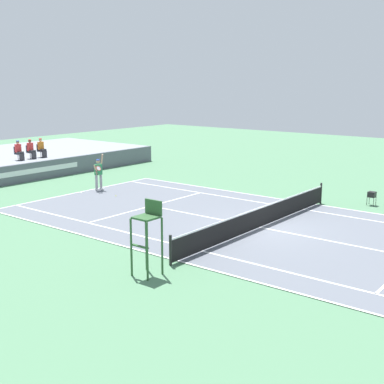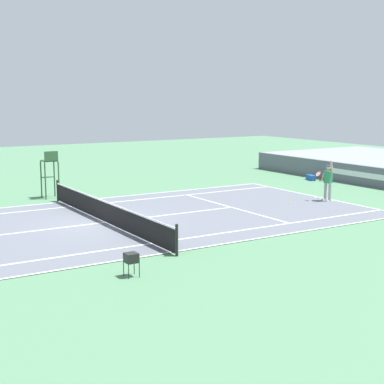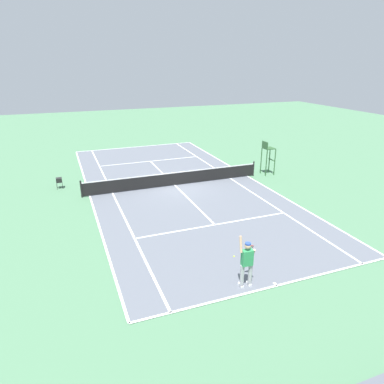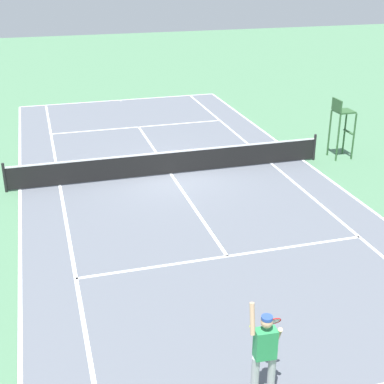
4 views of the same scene
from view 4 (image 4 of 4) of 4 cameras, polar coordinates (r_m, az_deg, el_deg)
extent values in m
plane|color=#4C7A56|center=(20.87, -2.18, 1.80)|extent=(80.00, 80.00, 0.00)
cube|color=slate|center=(20.86, -2.18, 1.83)|extent=(10.98, 23.78, 0.02)
cube|color=white|center=(32.01, -7.41, 9.39)|extent=(10.98, 0.10, 0.01)
cube|color=white|center=(22.71, 11.41, 3.23)|extent=(0.10, 23.78, 0.01)
cube|color=white|center=(20.37, -17.34, 0.21)|extent=(0.10, 23.78, 0.01)
cube|color=white|center=(22.13, 8.21, 2.92)|extent=(0.10, 23.78, 0.01)
cube|color=white|center=(20.35, -13.48, 0.63)|extent=(0.10, 23.78, 0.01)
cube|color=white|center=(15.32, 3.66, -6.64)|extent=(8.22, 0.10, 0.01)
cube|color=white|center=(26.78, -5.52, 6.70)|extent=(8.22, 0.10, 0.01)
cube|color=white|center=(20.86, -2.18, 1.86)|extent=(0.10, 12.80, 0.01)
cube|color=white|center=(31.91, -7.38, 9.35)|extent=(0.10, 0.20, 0.01)
cylinder|color=black|center=(22.74, 12.52, 4.54)|extent=(0.10, 0.10, 1.07)
cylinder|color=black|center=(20.21, -18.78, 1.40)|extent=(0.10, 0.10, 1.07)
cube|color=black|center=(20.70, -2.20, 3.04)|extent=(11.78, 0.02, 0.84)
cube|color=white|center=(20.55, -2.22, 4.13)|extent=(11.78, 0.03, 0.06)
cylinder|color=#9E9EA3|center=(10.85, 6.52, -18.52)|extent=(0.15, 0.15, 0.92)
cylinder|color=#9E9EA3|center=(10.94, 8.19, -18.21)|extent=(0.15, 0.15, 0.92)
cube|color=#2D8C51|center=(10.41, 7.58, -15.24)|extent=(0.41, 0.26, 0.60)
sphere|color=tan|center=(10.12, 7.72, -13.16)|extent=(0.22, 0.22, 0.22)
cylinder|color=#2D4CA8|center=(10.07, 7.75, -12.75)|extent=(0.21, 0.21, 0.06)
cylinder|color=tan|center=(10.02, 6.25, -12.88)|extent=(0.10, 0.22, 0.61)
cylinder|color=tan|center=(10.55, 8.77, -14.59)|extent=(0.11, 0.33, 0.56)
cylinder|color=black|center=(10.73, 8.70, -14.72)|extent=(0.05, 0.19, 0.25)
torus|color=red|center=(10.70, 8.39, -13.07)|extent=(0.32, 0.21, 0.26)
cylinder|color=silver|center=(10.70, 8.39, -13.07)|extent=(0.28, 0.18, 0.22)
sphere|color=#D1E533|center=(12.75, 6.10, -13.62)|extent=(0.07, 0.07, 0.07)
cylinder|color=#2D562D|center=(23.64, 15.48, 6.02)|extent=(0.07, 0.07, 1.90)
cylinder|color=#2D562D|center=(23.08, 16.35, 5.50)|extent=(0.07, 0.07, 1.90)
cylinder|color=#2D562D|center=(23.29, 13.99, 5.92)|extent=(0.07, 0.07, 1.90)
cylinder|color=#2D562D|center=(22.72, 14.85, 5.39)|extent=(0.07, 0.07, 1.90)
cube|color=#2D562D|center=(22.92, 15.43, 8.04)|extent=(0.70, 0.70, 0.06)
cube|color=#2D562D|center=(22.67, 14.73, 8.66)|extent=(0.06, 0.70, 0.48)
cube|color=#2D562D|center=(23.31, 15.86, 5.98)|extent=(0.10, 0.70, 0.04)
camera|label=1|loc=(38.09, 23.36, 19.36)|focal=49.08mm
camera|label=2|loc=(33.01, -48.74, 11.30)|focal=54.25mm
camera|label=3|loc=(3.07, -147.01, -17.98)|focal=32.86mm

